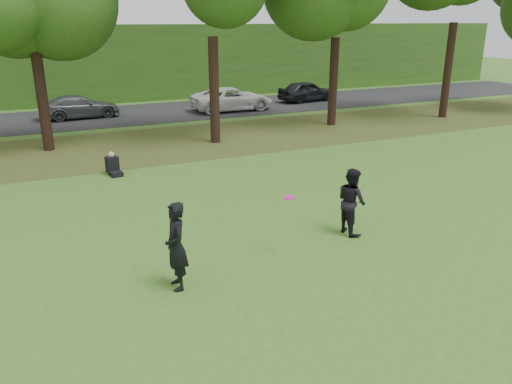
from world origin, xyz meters
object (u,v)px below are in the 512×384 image
player_left (176,246)px  frisbee (289,197)px  player_right (351,201)px  seated_person (113,166)px

player_left → frisbee: size_ratio=5.85×
player_right → seated_person: 9.24m
seated_person → player_right: bearing=-68.7°
player_right → frisbee: 2.25m
player_right → frisbee: bearing=103.4°
player_right → player_left: bearing=100.1°
player_left → frisbee: (2.79, 0.38, 0.52)m
player_left → player_right: 4.99m
player_right → frisbee: player_right is taller
player_left → frisbee: bearing=99.4°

